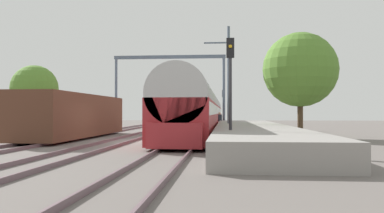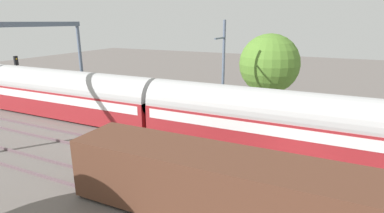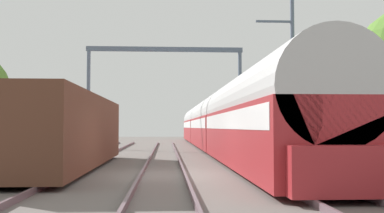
{
  "view_description": "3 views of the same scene",
  "coord_description": "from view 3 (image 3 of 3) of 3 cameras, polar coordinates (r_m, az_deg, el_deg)",
  "views": [
    {
      "loc": [
        6.02,
        -22.77,
        1.71
      ],
      "look_at": [
        3.86,
        2.53,
        2.09
      ],
      "focal_mm": 36.63,
      "sensor_mm": 36.0,
      "label": 1
    },
    {
      "loc": [
        -14.09,
        -1.18,
        7.92
      ],
      "look_at": [
        1.54,
        6.11,
        3.0
      ],
      "focal_mm": 28.14,
      "sensor_mm": 36.0,
      "label": 2
    },
    {
      "loc": [
        0.11,
        -15.44,
        1.64
      ],
      "look_at": [
        1.93,
        16.05,
        3.1
      ],
      "focal_mm": 41.71,
      "sensor_mm": 36.0,
      "label": 3
    }
  ],
  "objects": [
    {
      "name": "track_west",
      "position": [
        15.52,
        -3.73,
        -8.42
      ],
      "size": [
        1.52,
        60.0,
        0.16
      ],
      "color": "#685259",
      "rests_on": "ground"
    },
    {
      "name": "platform",
      "position": [
        19.05,
        20.23,
        -6.07
      ],
      "size": [
        4.4,
        28.0,
        0.9
      ],
      "color": "gray",
      "rests_on": "ground"
    },
    {
      "name": "freight_car",
      "position": [
        18.25,
        -15.89,
        -3.08
      ],
      "size": [
        2.8,
        13.0,
        2.7
      ],
      "color": "#563323",
      "rests_on": "ground"
    },
    {
      "name": "passenger_train",
      "position": [
        33.99,
        3.03,
        -2.08
      ],
      "size": [
        2.93,
        49.2,
        3.82
      ],
      "color": "maroon",
      "rests_on": "ground"
    },
    {
      "name": "railway_signal_far",
      "position": [
        43.36,
        4.2,
        -0.91
      ],
      "size": [
        0.36,
        0.3,
        4.55
      ],
      "color": "#2D2D33",
      "rests_on": "ground"
    },
    {
      "name": "catenary_pole_east_mid",
      "position": [
        22.28,
        12.64,
        3.88
      ],
      "size": [
        1.9,
        0.2,
        8.0
      ],
      "color": "slate",
      "rests_on": "ground"
    },
    {
      "name": "catenary_gantry",
      "position": [
        34.65,
        -3.48,
        3.92
      ],
      "size": [
        12.12,
        0.28,
        7.86
      ],
      "color": "slate",
      "rests_on": "ground"
    },
    {
      "name": "track_far_west",
      "position": [
        16.02,
        -17.82,
        -8.12
      ],
      "size": [
        1.52,
        60.0,
        0.16
      ],
      "color": "#685259",
      "rests_on": "ground"
    },
    {
      "name": "track_east",
      "position": [
        15.97,
        10.41,
        -8.22
      ],
      "size": [
        1.52,
        60.0,
        0.16
      ],
      "color": "#685259",
      "rests_on": "ground"
    },
    {
      "name": "person_crossing",
      "position": [
        31.77,
        6.39,
        -3.73
      ],
      "size": [
        0.47,
        0.4,
        1.73
      ],
      "rotation": [
        0.0,
        0.0,
        3.64
      ],
      "color": "#2B2B2B",
      "rests_on": "ground"
    },
    {
      "name": "ground",
      "position": [
        15.53,
        -3.73,
        -8.71
      ],
      "size": [
        120.0,
        120.0,
        0.0
      ],
      "primitive_type": "plane",
      "color": "#69615D"
    }
  ]
}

